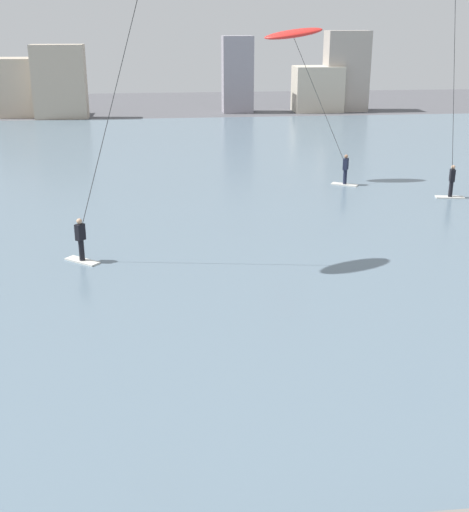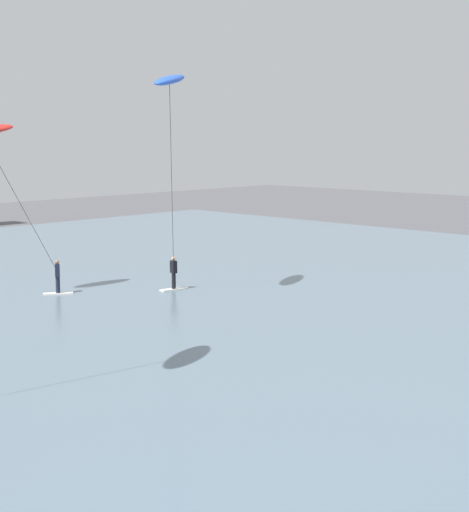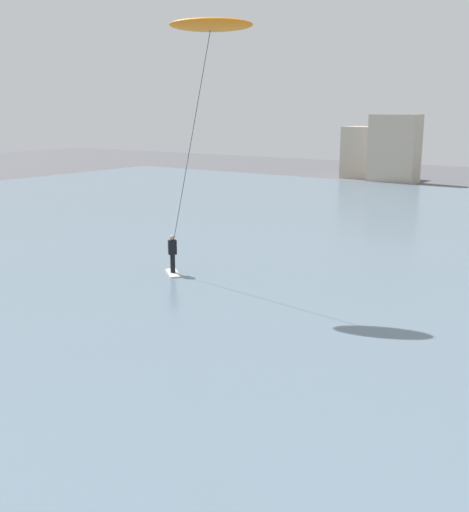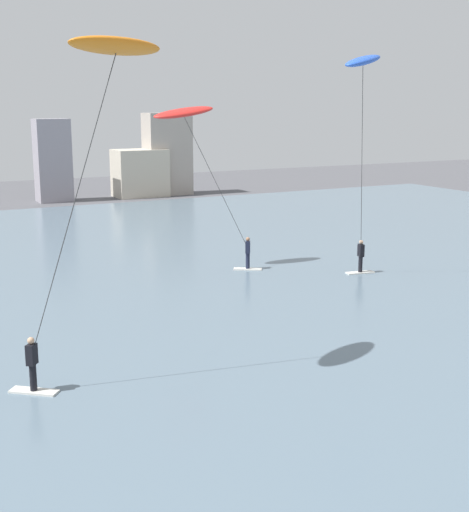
% 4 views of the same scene
% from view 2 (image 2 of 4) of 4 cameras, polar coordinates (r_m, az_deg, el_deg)
% --- Properties ---
extents(kitesurfer_blue, '(3.77, 3.02, 10.34)m').
position_cam_2_polar(kitesurfer_blue, '(34.80, -4.85, 11.25)').
color(kitesurfer_blue, silver).
rests_on(kitesurfer_blue, water_bay).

